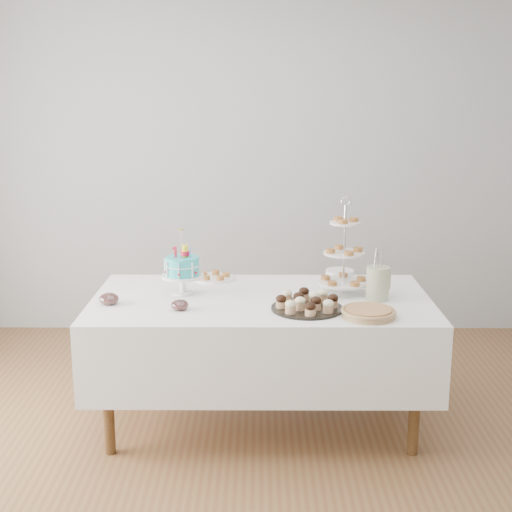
{
  "coord_description": "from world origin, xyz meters",
  "views": [
    {
      "loc": [
        -0.01,
        -3.59,
        1.94
      ],
      "look_at": [
        -0.03,
        0.3,
        1.01
      ],
      "focal_mm": 50.0,
      "sensor_mm": 36.0,
      "label": 1
    }
  ],
  "objects_px": {
    "pastry_plate": "(214,277)",
    "plate_stack": "(340,275)",
    "table": "(261,336)",
    "jam_bowl_b": "(180,305)",
    "cupcake_tray": "(307,302)",
    "birthday_cake": "(183,277)",
    "jam_bowl_a": "(109,299)",
    "pie": "(368,312)",
    "tiered_stand": "(344,254)",
    "utensil_pitcher": "(378,282)"
  },
  "relations": [
    {
      "from": "table",
      "to": "jam_bowl_b",
      "type": "bearing_deg",
      "value": -152.56
    },
    {
      "from": "jam_bowl_a",
      "to": "jam_bowl_b",
      "type": "distance_m",
      "value": 0.41
    },
    {
      "from": "table",
      "to": "utensil_pitcher",
      "type": "distance_m",
      "value": 0.73
    },
    {
      "from": "plate_stack",
      "to": "jam_bowl_b",
      "type": "xyz_separation_m",
      "value": [
        -0.93,
        -0.6,
        -0.01
      ]
    },
    {
      "from": "pastry_plate",
      "to": "plate_stack",
      "type": "bearing_deg",
      "value": -2.15
    },
    {
      "from": "tiered_stand",
      "to": "jam_bowl_b",
      "type": "bearing_deg",
      "value": -160.22
    },
    {
      "from": "birthday_cake",
      "to": "tiered_stand",
      "type": "relative_size",
      "value": 0.67
    },
    {
      "from": "birthday_cake",
      "to": "cupcake_tray",
      "type": "bearing_deg",
      "value": -17.16
    },
    {
      "from": "birthday_cake",
      "to": "jam_bowl_a",
      "type": "height_order",
      "value": "birthday_cake"
    },
    {
      "from": "jam_bowl_a",
      "to": "jam_bowl_b",
      "type": "relative_size",
      "value": 1.14
    },
    {
      "from": "jam_bowl_b",
      "to": "utensil_pitcher",
      "type": "height_order",
      "value": "utensil_pitcher"
    },
    {
      "from": "plate_stack",
      "to": "pastry_plate",
      "type": "distance_m",
      "value": 0.78
    },
    {
      "from": "table",
      "to": "pie",
      "type": "height_order",
      "value": "pie"
    },
    {
      "from": "jam_bowl_a",
      "to": "utensil_pitcher",
      "type": "distance_m",
      "value": 1.5
    },
    {
      "from": "birthday_cake",
      "to": "utensil_pitcher",
      "type": "relative_size",
      "value": 1.31
    },
    {
      "from": "jam_bowl_b",
      "to": "plate_stack",
      "type": "bearing_deg",
      "value": 32.91
    },
    {
      "from": "pie",
      "to": "jam_bowl_a",
      "type": "bearing_deg",
      "value": 171.21
    },
    {
      "from": "cupcake_tray",
      "to": "pastry_plate",
      "type": "height_order",
      "value": "cupcake_tray"
    },
    {
      "from": "utensil_pitcher",
      "to": "jam_bowl_a",
      "type": "bearing_deg",
      "value": 179.62
    },
    {
      "from": "birthday_cake",
      "to": "jam_bowl_b",
      "type": "relative_size",
      "value": 3.94
    },
    {
      "from": "plate_stack",
      "to": "jam_bowl_a",
      "type": "height_order",
      "value": "plate_stack"
    },
    {
      "from": "jam_bowl_a",
      "to": "utensil_pitcher",
      "type": "xyz_separation_m",
      "value": [
        1.49,
        0.1,
        0.07
      ]
    },
    {
      "from": "plate_stack",
      "to": "tiered_stand",
      "type": "bearing_deg",
      "value": -91.94
    },
    {
      "from": "jam_bowl_b",
      "to": "cupcake_tray",
      "type": "bearing_deg",
      "value": 0.86
    },
    {
      "from": "utensil_pitcher",
      "to": "pie",
      "type": "bearing_deg",
      "value": -111.33
    },
    {
      "from": "table",
      "to": "pastry_plate",
      "type": "height_order",
      "value": "pastry_plate"
    },
    {
      "from": "cupcake_tray",
      "to": "plate_stack",
      "type": "relative_size",
      "value": 2.23
    },
    {
      "from": "pie",
      "to": "pastry_plate",
      "type": "xyz_separation_m",
      "value": [
        -0.85,
        0.75,
        -0.01
      ]
    },
    {
      "from": "table",
      "to": "jam_bowl_a",
      "type": "bearing_deg",
      "value": -171.23
    },
    {
      "from": "cupcake_tray",
      "to": "tiered_stand",
      "type": "bearing_deg",
      "value": 54.12
    },
    {
      "from": "table",
      "to": "jam_bowl_a",
      "type": "distance_m",
      "value": 0.89
    },
    {
      "from": "cupcake_tray",
      "to": "tiered_stand",
      "type": "relative_size",
      "value": 0.69
    },
    {
      "from": "birthday_cake",
      "to": "pastry_plate",
      "type": "relative_size",
      "value": 1.49
    },
    {
      "from": "pie",
      "to": "jam_bowl_a",
      "type": "xyz_separation_m",
      "value": [
        -1.4,
        0.22,
        0.0
      ]
    },
    {
      "from": "table",
      "to": "cupcake_tray",
      "type": "distance_m",
      "value": 0.43
    },
    {
      "from": "pie",
      "to": "cupcake_tray",
      "type": "bearing_deg",
      "value": 157.63
    },
    {
      "from": "birthday_cake",
      "to": "pie",
      "type": "height_order",
      "value": "birthday_cake"
    },
    {
      "from": "table",
      "to": "plate_stack",
      "type": "bearing_deg",
      "value": 37.33
    },
    {
      "from": "tiered_stand",
      "to": "jam_bowl_a",
      "type": "xyz_separation_m",
      "value": [
        -1.32,
        -0.23,
        -0.2
      ]
    },
    {
      "from": "cupcake_tray",
      "to": "jam_bowl_b",
      "type": "distance_m",
      "value": 0.69
    },
    {
      "from": "jam_bowl_b",
      "to": "utensil_pitcher",
      "type": "xyz_separation_m",
      "value": [
        1.09,
        0.2,
        0.08
      ]
    },
    {
      "from": "birthday_cake",
      "to": "cupcake_tray",
      "type": "distance_m",
      "value": 0.76
    },
    {
      "from": "table",
      "to": "pastry_plate",
      "type": "distance_m",
      "value": 0.55
    },
    {
      "from": "tiered_stand",
      "to": "pastry_plate",
      "type": "relative_size",
      "value": 2.21
    },
    {
      "from": "pie",
      "to": "plate_stack",
      "type": "xyz_separation_m",
      "value": [
        -0.07,
        0.72,
        0.01
      ]
    },
    {
      "from": "pie",
      "to": "jam_bowl_b",
      "type": "height_order",
      "value": "jam_bowl_b"
    },
    {
      "from": "table",
      "to": "birthday_cake",
      "type": "bearing_deg",
      "value": 170.86
    },
    {
      "from": "cupcake_tray",
      "to": "pie",
      "type": "relative_size",
      "value": 1.35
    },
    {
      "from": "tiered_stand",
      "to": "pastry_plate",
      "type": "xyz_separation_m",
      "value": [
        -0.77,
        0.3,
        -0.22
      ]
    },
    {
      "from": "cupcake_tray",
      "to": "plate_stack",
      "type": "xyz_separation_m",
      "value": [
        0.24,
        0.59,
        -0.01
      ]
    }
  ]
}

